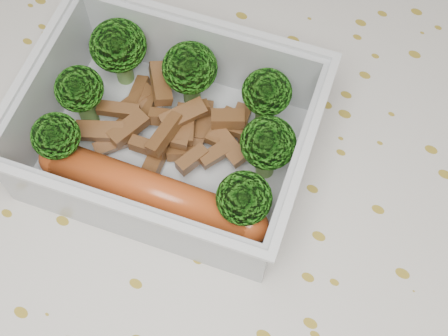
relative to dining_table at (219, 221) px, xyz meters
The scene contains 6 objects.
dining_table is the anchor object (origin of this frame).
tablecloth 0.05m from the dining_table, ahead, with size 1.46×0.96×0.19m.
lunch_container 0.12m from the dining_table, behind, with size 0.21×0.18×0.07m.
broccoli_florets 0.14m from the dining_table, 160.68° to the left, with size 0.17×0.13×0.06m.
meat_pile 0.12m from the dining_table, 165.07° to the left, with size 0.12×0.08×0.03m.
sausage 0.12m from the dining_table, 121.90° to the right, with size 0.16×0.04×0.03m.
Camera 1 is at (0.09, -0.16, 1.15)m, focal length 50.00 mm.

